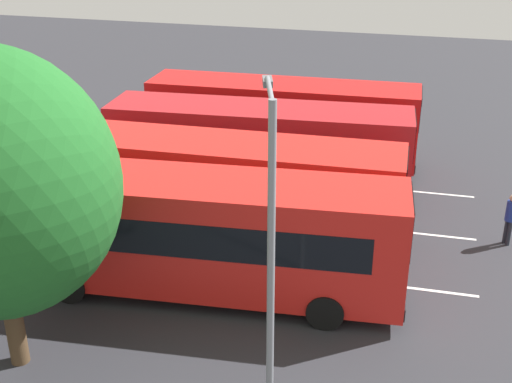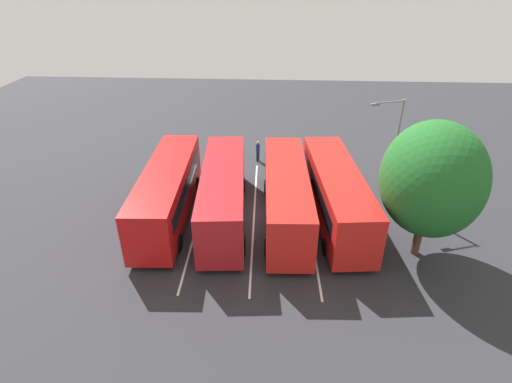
% 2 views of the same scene
% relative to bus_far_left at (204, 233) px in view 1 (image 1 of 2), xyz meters
% --- Properties ---
extents(ground_plane, '(71.79, 71.79, 0.00)m').
position_rel_bus_far_left_xyz_m(ground_plane, '(0.07, 5.09, -1.87)').
color(ground_plane, '#2B2B30').
extents(bus_far_left, '(11.23, 3.56, 3.41)m').
position_rel_bus_far_left_xyz_m(bus_far_left, '(0.00, 0.00, 0.00)').
color(bus_far_left, red).
rests_on(bus_far_left, ground).
extents(bus_center_left, '(11.14, 3.00, 3.41)m').
position_rel_bus_far_left_xyz_m(bus_center_left, '(-0.33, 3.08, 0.00)').
color(bus_center_left, red).
rests_on(bus_center_left, ground).
extents(bus_center_right, '(11.21, 3.41, 3.41)m').
position_rel_bus_far_left_xyz_m(bus_center_right, '(-0.32, 6.96, 0.00)').
color(bus_center_right, '#AD191E').
rests_on(bus_center_right, ground).
extents(bus_far_right, '(11.15, 3.03, 3.41)m').
position_rel_bus_far_left_xyz_m(bus_far_right, '(-0.29, 10.47, 0.00)').
color(bus_far_right, red).
rests_on(bus_far_right, ground).
extents(pedestrian, '(0.45, 0.45, 1.74)m').
position_rel_bus_far_left_xyz_m(pedestrian, '(8.43, 5.29, -0.84)').
color(pedestrian, '#232833').
rests_on(pedestrian, ground).
extents(street_lamp, '(0.85, 2.24, 6.97)m').
position_rel_bus_far_left_xyz_m(street_lamp, '(2.86, -3.78, 2.17)').
color(street_lamp, gray).
rests_on(street_lamp, ground).
extents(lane_stripe_outer_left, '(14.93, 0.58, 0.01)m').
position_rel_bus_far_left_xyz_m(lane_stripe_outer_left, '(0.07, 1.56, -1.87)').
color(lane_stripe_outer_left, silver).
rests_on(lane_stripe_outer_left, ground).
extents(lane_stripe_inner_left, '(14.93, 0.58, 0.01)m').
position_rel_bus_far_left_xyz_m(lane_stripe_inner_left, '(0.07, 5.09, -1.87)').
color(lane_stripe_inner_left, silver).
rests_on(lane_stripe_inner_left, ground).
extents(lane_stripe_inner_right, '(14.93, 0.58, 0.01)m').
position_rel_bus_far_left_xyz_m(lane_stripe_inner_right, '(0.07, 8.61, -1.87)').
color(lane_stripe_inner_right, silver).
rests_on(lane_stripe_inner_right, ground).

